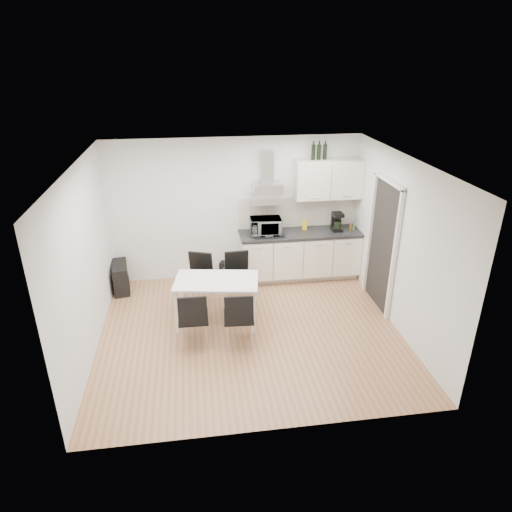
{
  "coord_description": "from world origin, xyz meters",
  "views": [
    {
      "loc": [
        -0.75,
        -5.84,
        3.93
      ],
      "look_at": [
        0.14,
        0.36,
        1.1
      ],
      "focal_mm": 32.0,
      "sensor_mm": 36.0,
      "label": 1
    }
  ],
  "objects_px": {
    "kitchenette": "(301,236)",
    "dining_table": "(217,285)",
    "chair_near_left": "(193,318)",
    "chair_near_right": "(239,317)",
    "guitar_amp": "(121,277)",
    "floor_speaker": "(225,270)",
    "chair_far_left": "(198,281)",
    "chair_far_right": "(239,279)"
  },
  "relations": [
    {
      "from": "guitar_amp",
      "to": "dining_table",
      "type": "bearing_deg",
      "value": -47.64
    },
    {
      "from": "guitar_amp",
      "to": "floor_speaker",
      "type": "height_order",
      "value": "guitar_amp"
    },
    {
      "from": "dining_table",
      "to": "chair_far_left",
      "type": "relative_size",
      "value": 1.54
    },
    {
      "from": "chair_far_left",
      "to": "chair_near_right",
      "type": "height_order",
      "value": "same"
    },
    {
      "from": "chair_far_left",
      "to": "floor_speaker",
      "type": "bearing_deg",
      "value": -99.05
    },
    {
      "from": "chair_far_left",
      "to": "dining_table",
      "type": "bearing_deg",
      "value": 134.38
    },
    {
      "from": "chair_far_left",
      "to": "guitar_amp",
      "type": "bearing_deg",
      "value": -6.86
    },
    {
      "from": "kitchenette",
      "to": "chair_near_right",
      "type": "bearing_deg",
      "value": -124.56
    },
    {
      "from": "guitar_amp",
      "to": "floor_speaker",
      "type": "xyz_separation_m",
      "value": [
        1.88,
        0.25,
        -0.1
      ]
    },
    {
      "from": "floor_speaker",
      "to": "kitchenette",
      "type": "bearing_deg",
      "value": 14.86
    },
    {
      "from": "kitchenette",
      "to": "chair_far_right",
      "type": "xyz_separation_m",
      "value": [
        -1.25,
        -0.83,
        -0.39
      ]
    },
    {
      "from": "chair_far_right",
      "to": "chair_near_right",
      "type": "bearing_deg",
      "value": 80.34
    },
    {
      "from": "chair_far_left",
      "to": "chair_near_right",
      "type": "relative_size",
      "value": 1.0
    },
    {
      "from": "chair_far_right",
      "to": "chair_near_right",
      "type": "height_order",
      "value": "same"
    },
    {
      "from": "kitchenette",
      "to": "chair_near_left",
      "type": "relative_size",
      "value": 2.86
    },
    {
      "from": "chair_far_left",
      "to": "kitchenette",
      "type": "bearing_deg",
      "value": -138.02
    },
    {
      "from": "guitar_amp",
      "to": "kitchenette",
      "type": "bearing_deg",
      "value": -7.44
    },
    {
      "from": "kitchenette",
      "to": "chair_far_left",
      "type": "relative_size",
      "value": 2.86
    },
    {
      "from": "dining_table",
      "to": "chair_near_left",
      "type": "distance_m",
      "value": 0.69
    },
    {
      "from": "kitchenette",
      "to": "dining_table",
      "type": "relative_size",
      "value": 1.86
    },
    {
      "from": "chair_near_right",
      "to": "floor_speaker",
      "type": "xyz_separation_m",
      "value": [
        -0.02,
        2.17,
        -0.28
      ]
    },
    {
      "from": "dining_table",
      "to": "chair_near_right",
      "type": "distance_m",
      "value": 0.71
    },
    {
      "from": "dining_table",
      "to": "chair_near_right",
      "type": "height_order",
      "value": "chair_near_right"
    },
    {
      "from": "chair_far_right",
      "to": "chair_far_left",
      "type": "bearing_deg",
      "value": -7.78
    },
    {
      "from": "chair_near_right",
      "to": "kitchenette",
      "type": "bearing_deg",
      "value": 59.06
    },
    {
      "from": "kitchenette",
      "to": "chair_near_right",
      "type": "height_order",
      "value": "kitchenette"
    },
    {
      "from": "chair_near_right",
      "to": "guitar_amp",
      "type": "height_order",
      "value": "chair_near_right"
    },
    {
      "from": "dining_table",
      "to": "guitar_amp",
      "type": "relative_size",
      "value": 2.1
    },
    {
      "from": "chair_far_right",
      "to": "floor_speaker",
      "type": "bearing_deg",
      "value": -84.69
    },
    {
      "from": "chair_far_right",
      "to": "guitar_amp",
      "type": "distance_m",
      "value": 2.17
    },
    {
      "from": "chair_far_right",
      "to": "chair_near_right",
      "type": "xyz_separation_m",
      "value": [
        -0.13,
        -1.18,
        0.0
      ]
    },
    {
      "from": "chair_near_left",
      "to": "kitchenette",
      "type": "bearing_deg",
      "value": 44.57
    },
    {
      "from": "chair_far_left",
      "to": "floor_speaker",
      "type": "xyz_separation_m",
      "value": [
        0.52,
        0.94,
        -0.28
      ]
    },
    {
      "from": "chair_far_left",
      "to": "floor_speaker",
      "type": "relative_size",
      "value": 2.84
    },
    {
      "from": "kitchenette",
      "to": "dining_table",
      "type": "bearing_deg",
      "value": -139.87
    },
    {
      "from": "guitar_amp",
      "to": "floor_speaker",
      "type": "distance_m",
      "value": 1.9
    },
    {
      "from": "dining_table",
      "to": "guitar_amp",
      "type": "height_order",
      "value": "dining_table"
    },
    {
      "from": "chair_near_left",
      "to": "chair_near_right",
      "type": "relative_size",
      "value": 1.0
    },
    {
      "from": "chair_near_left",
      "to": "guitar_amp",
      "type": "height_order",
      "value": "chair_near_left"
    },
    {
      "from": "chair_far_left",
      "to": "chair_far_right",
      "type": "bearing_deg",
      "value": -164.23
    },
    {
      "from": "dining_table",
      "to": "floor_speaker",
      "type": "bearing_deg",
      "value": 90.19
    },
    {
      "from": "kitchenette",
      "to": "dining_table",
      "type": "height_order",
      "value": "kitchenette"
    }
  ]
}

